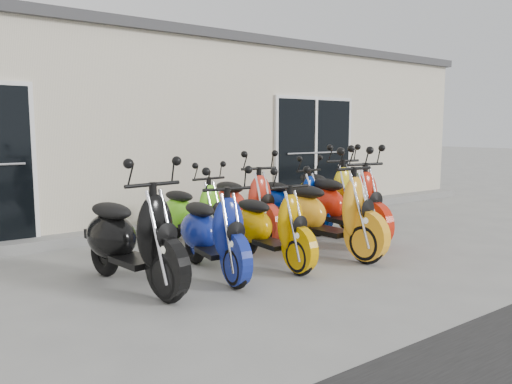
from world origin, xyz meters
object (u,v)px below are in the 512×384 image
scooter_front_black (131,222)px  scooter_back_red (243,195)px  scooter_front_red (344,193)px  scooter_back_green (193,203)px  scooter_front_blue (212,220)px  scooter_back_blue (291,193)px  scooter_front_orange_b (327,200)px  scooter_front_orange_a (270,215)px  scooter_back_yellow (327,185)px

scooter_front_black → scooter_back_red: (2.28, 1.25, -0.02)m
scooter_front_red → scooter_back_green: 2.24m
scooter_front_blue → scooter_back_blue: size_ratio=1.01×
scooter_back_blue → scooter_front_red: bearing=-87.7°
scooter_front_red → scooter_back_red: 1.51m
scooter_front_orange_b → scooter_back_red: scooter_front_orange_b is taller
scooter_front_black → scooter_front_blue: (0.94, -0.08, -0.06)m
scooter_front_orange_a → scooter_front_orange_b: size_ratio=0.86×
scooter_front_black → scooter_front_red: bearing=-3.6°
scooter_front_orange_b → scooter_front_red: size_ratio=1.00×
scooter_front_orange_a → scooter_back_green: scooter_front_orange_a is taller
scooter_front_orange_b → scooter_front_red: 0.88m
scooter_front_orange_b → scooter_back_blue: scooter_front_orange_b is taller
scooter_front_red → scooter_back_blue: scooter_front_red is taller
scooter_front_orange_b → scooter_back_green: 1.91m
scooter_front_blue → scooter_front_orange_a: 0.80m
scooter_front_blue → scooter_front_red: (2.51, 0.37, 0.09)m
scooter_front_orange_a → scooter_back_yellow: size_ratio=0.87×
scooter_front_orange_a → scooter_back_red: bearing=70.1°
scooter_front_blue → scooter_back_yellow: (3.04, 1.29, 0.08)m
scooter_front_orange_a → scooter_front_black: bearing=177.7°
scooter_front_orange_a → scooter_back_red: 1.48m
scooter_front_orange_b → scooter_front_red: bearing=25.7°
scooter_front_orange_b → scooter_front_red: (0.77, 0.43, 0.00)m
scooter_front_orange_a → scooter_front_red: scooter_front_red is taller
scooter_back_green → scooter_back_yellow: (2.50, -0.14, 0.10)m
scooter_front_orange_b → scooter_back_green: scooter_front_orange_b is taller
scooter_front_black → scooter_front_orange_b: size_ratio=0.97×
scooter_front_orange_a → scooter_front_red: 1.76m
scooter_front_orange_b → scooter_back_yellow: (1.30, 1.35, -0.01)m
scooter_front_black → scooter_back_red: size_ratio=1.02×
scooter_front_red → scooter_front_blue: bearing=-164.9°
scooter_front_black → scooter_front_blue: size_ratio=1.09×
scooter_back_green → scooter_back_yellow: scooter_back_yellow is taller
scooter_front_black → scooter_front_orange_a: size_ratio=1.13×
scooter_front_red → scooter_back_blue: (-0.17, 1.03, -0.10)m
scooter_front_orange_a → scooter_back_red: size_ratio=0.91×
scooter_front_orange_b → scooter_front_black: bearing=173.7°
scooter_back_green → scooter_back_yellow: size_ratio=0.86×
scooter_back_red → scooter_back_blue: 1.00m
scooter_front_blue → scooter_front_orange_b: bearing=5.3°
scooter_back_red → scooter_back_blue: (1.00, 0.07, -0.05)m
scooter_back_green → scooter_back_red: size_ratio=0.90×
scooter_front_blue → scooter_back_red: 1.90m
scooter_front_blue → scooter_back_red: size_ratio=0.93×
scooter_front_black → scooter_back_yellow: 4.16m
scooter_front_blue → scooter_back_green: bearing=76.5°
scooter_front_blue → scooter_back_blue: scooter_front_blue is taller
scooter_front_red → scooter_back_red: scooter_front_red is taller
scooter_front_blue → scooter_front_orange_b: size_ratio=0.88×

